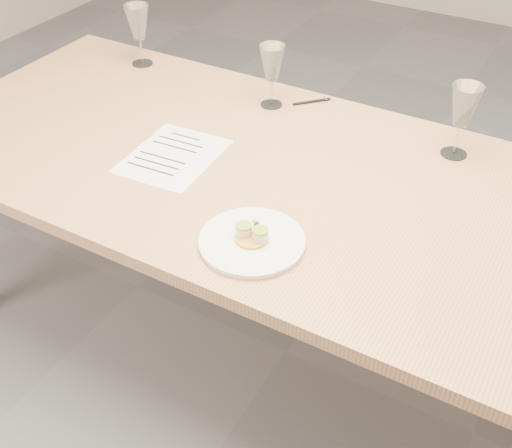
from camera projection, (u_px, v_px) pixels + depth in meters
The scene contains 8 objects.
ground at pixel (286, 351), 2.28m from camera, with size 7.00×7.00×0.00m, color slate.
dining_table at pixel (293, 196), 1.85m from camera, with size 2.40×1.00×0.75m.
dinner_plate at pixel (252, 241), 1.57m from camera, with size 0.26×0.26×0.07m.
recipe_sheet at pixel (173, 156), 1.90m from camera, with size 0.26×0.33×0.00m.
ballpoint_pen at pixel (312, 101), 2.15m from camera, with size 0.10×0.10×0.01m.
wine_glass_0 at pixel (138, 23), 2.30m from camera, with size 0.09×0.09×0.22m.
wine_glass_1 at pixel (272, 64), 2.05m from camera, with size 0.08×0.08×0.21m.
wine_glass_2 at pixel (464, 107), 1.81m from camera, with size 0.09×0.09×0.22m.
Camera 1 is at (0.65, -1.35, 1.77)m, focal length 45.00 mm.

